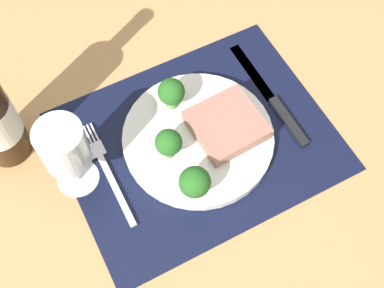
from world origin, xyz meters
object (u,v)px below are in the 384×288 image
Objects in this scene: steak at (227,125)px; knife at (274,101)px; plate at (198,138)px; fork at (108,172)px; wine_glass at (64,149)px.

steak is 0.46× the size of knife.
plate reaches higher than fork.
steak is 0.73× the size of wine_glass.
fork is (-19.70, 2.33, -2.46)cm from steak.
fork is 1.33× the size of wine_glass.
wine_glass is at bearing 171.43° from steak.
steak reaches higher than fork.
plate is at bearing 168.81° from steak.
steak is at bearing -9.68° from fork.
steak is at bearing -174.28° from knife.
fork is at bearing -16.47° from wine_glass.
knife is at bearing -4.64° from fork.
wine_glass is (-34.17, 2.19, 9.23)cm from knife.
knife is (10.07, 1.44, -2.41)cm from steak.
wine_glass reaches higher than steak.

